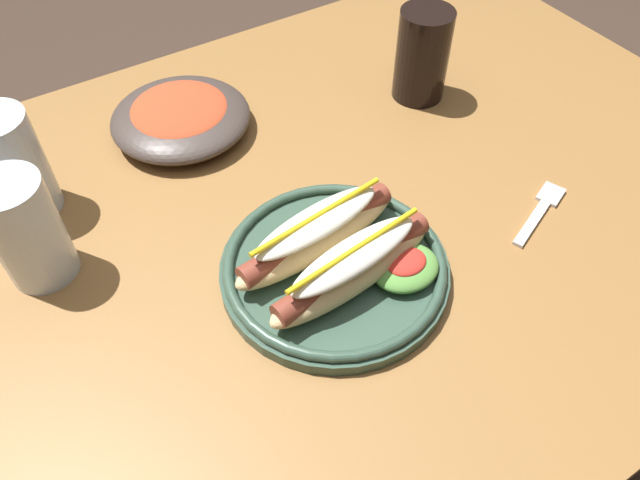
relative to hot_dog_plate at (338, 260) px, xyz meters
name	(u,v)px	position (x,y,z in m)	size (l,w,h in m)	color
ground_plane	(298,463)	(-0.02, 0.09, -0.77)	(8.00, 8.00, 0.00)	#3D2D23
dining_table	(285,279)	(-0.02, 0.09, -0.13)	(1.33, 0.84, 0.74)	olive
hot_dog_plate	(338,260)	(0.00, 0.00, 0.00)	(0.25, 0.25, 0.08)	#334C3D
fork	(541,209)	(0.27, -0.05, -0.02)	(0.12, 0.06, 0.00)	silver
soda_cup	(422,55)	(0.29, 0.22, 0.04)	(0.08, 0.08, 0.13)	black
water_cup	(12,165)	(-0.26, 0.29, 0.04)	(0.08, 0.08, 0.13)	silver
extra_cup	(26,231)	(-0.27, 0.18, 0.04)	(0.07, 0.07, 0.13)	silver
side_bowl	(181,116)	(-0.04, 0.33, 0.00)	(0.19, 0.19, 0.05)	#423833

